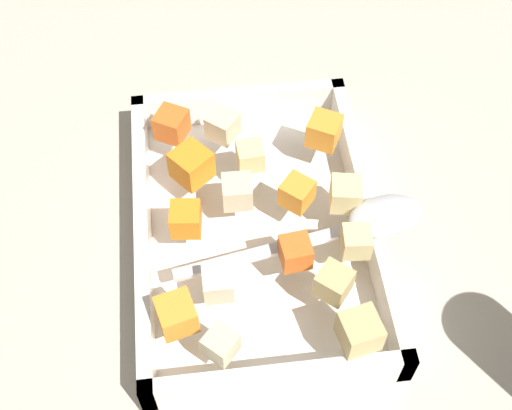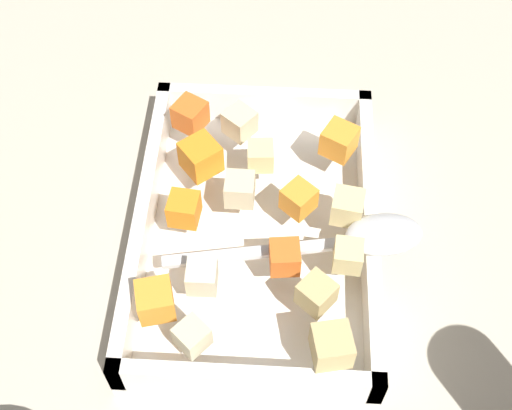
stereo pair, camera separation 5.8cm
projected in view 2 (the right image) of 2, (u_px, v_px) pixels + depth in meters
ground_plane at (265, 252)px, 0.63m from camera, size 4.00×4.00×0.00m
baking_dish at (256, 234)px, 0.62m from camera, size 0.30×0.21×0.05m
carrot_chunk_front_center at (190, 115)px, 0.64m from camera, size 0.04×0.04×0.03m
carrot_chunk_rim_edge at (184, 207)px, 0.58m from camera, size 0.03×0.03×0.03m
carrot_chunk_near_left at (201, 157)px, 0.61m from camera, size 0.04×0.04×0.03m
carrot_chunk_heap_top at (155, 301)px, 0.53m from camera, size 0.03×0.03×0.03m
carrot_chunk_mid_right at (299, 199)px, 0.58m from camera, size 0.03×0.03×0.02m
carrot_chunk_far_left at (339, 141)px, 0.62m from camera, size 0.04×0.04×0.03m
carrot_chunk_mid_left at (285, 257)px, 0.55m from camera, size 0.03×0.03×0.02m
potato_chunk_center at (240, 122)px, 0.63m from camera, size 0.04×0.04×0.03m
potato_chunk_under_handle at (202, 277)px, 0.54m from camera, size 0.02×0.02×0.02m
potato_chunk_corner_sw at (332, 346)px, 0.50m from camera, size 0.03×0.03×0.03m
potato_chunk_heap_side at (260, 156)px, 0.61m from camera, size 0.02×0.02×0.02m
potato_chunk_corner_se at (348, 256)px, 0.55m from camera, size 0.03×0.03×0.02m
potato_chunk_corner_nw at (316, 294)px, 0.53m from camera, size 0.04×0.04×0.02m
potato_chunk_near_spoon at (192, 336)px, 0.51m from camera, size 0.03×0.03×0.02m
potato_chunk_far_right at (240, 189)px, 0.59m from camera, size 0.03×0.03×0.03m
potato_chunk_near_right at (347, 207)px, 0.58m from camera, size 0.03×0.03×0.03m
serving_spoon at (367, 237)px, 0.57m from camera, size 0.06×0.22×0.02m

